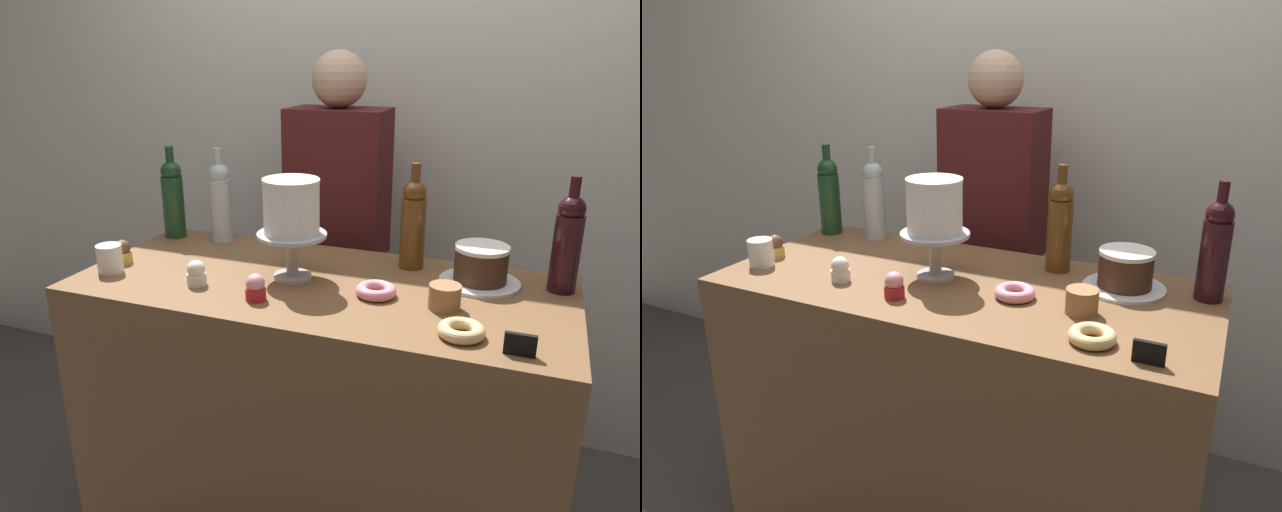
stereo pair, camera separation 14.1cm
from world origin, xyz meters
The scene contains 19 objects.
back_wall centered at (0.00, 0.90, 1.30)m, with size 6.00×0.05×2.60m.
display_counter centered at (0.00, 0.00, 0.48)m, with size 1.43×0.64×0.96m.
cake_stand_pedestal centered at (-0.09, 0.00, 1.05)m, with size 0.20×0.20×0.14m.
white_layer_cake centered at (-0.09, 0.00, 1.18)m, with size 0.16×0.16×0.16m.
silver_serving_platter centered at (0.44, 0.15, 0.96)m, with size 0.23×0.23×0.01m.
chocolate_round_cake centered at (0.44, 0.15, 1.02)m, with size 0.15×0.15×0.11m.
wine_bottle_dark_red centered at (0.65, 0.18, 1.10)m, with size 0.08×0.08×0.33m.
wine_bottle_green centered at (-0.65, 0.23, 1.10)m, with size 0.08×0.08×0.33m.
wine_bottle_clear centered at (-0.47, 0.25, 1.10)m, with size 0.08×0.08×0.33m.
wine_bottle_amber centered at (0.22, 0.22, 1.10)m, with size 0.08×0.08×0.33m.
cupcake_strawberry centered at (-0.12, -0.18, 0.99)m, with size 0.06×0.06×0.07m.
cupcake_chocolate centered at (-0.64, -0.07, 0.99)m, with size 0.06×0.06×0.07m.
cupcake_vanilla centered at (-0.32, -0.15, 0.99)m, with size 0.06×0.06×0.07m.
donut_pink centered at (0.18, -0.04, 0.97)m, with size 0.11×0.11×0.03m.
donut_glazed centered at (0.43, -0.21, 0.97)m, with size 0.11×0.11×0.03m.
cookie_stack centered at (0.37, -0.06, 0.99)m, with size 0.08×0.08×0.07m.
price_sign_chalkboard centered at (0.57, -0.25, 0.98)m, with size 0.07×0.01×0.05m.
coffee_cup_ceramic centered at (-0.62, -0.15, 1.00)m, with size 0.08×0.08×0.08m.
barista_figure centered at (-0.14, 0.56, 0.84)m, with size 0.36×0.22×1.60m.
Camera 1 is at (0.57, -1.49, 1.60)m, focal length 33.13 mm.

